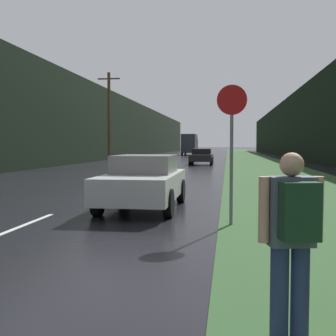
{
  "coord_description": "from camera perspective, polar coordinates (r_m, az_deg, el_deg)",
  "views": [
    {
      "loc": [
        4.32,
        0.48,
        1.72
      ],
      "look_at": [
        2.07,
        16.23,
        0.84
      ],
      "focal_mm": 45.0,
      "sensor_mm": 36.0,
      "label": 1
    }
  ],
  "objects": [
    {
      "name": "grass_verge",
      "position": [
        39.65,
        12.17,
        0.62
      ],
      "size": [
        6.0,
        240.0,
        0.02
      ],
      "primitive_type": "cube",
      "color": "#33562D",
      "rests_on": "ground_plane"
    },
    {
      "name": "lane_stripe_b",
      "position": [
        9.53,
        -19.15,
        -7.4
      ],
      "size": [
        0.12,
        3.0,
        0.01
      ],
      "primitive_type": "cube",
      "color": "silver",
      "rests_on": "ground_plane"
    },
    {
      "name": "lane_stripe_c",
      "position": [
        16.01,
        -7.59,
        -3.02
      ],
      "size": [
        0.12,
        3.0,
        0.01
      ],
      "primitive_type": "cube",
      "color": "silver",
      "rests_on": "ground_plane"
    },
    {
      "name": "lane_stripe_d",
      "position": [
        22.8,
        -2.83,
        -1.16
      ],
      "size": [
        0.12,
        3.0,
        0.01
      ],
      "primitive_type": "cube",
      "color": "silver",
      "rests_on": "ground_plane"
    },
    {
      "name": "lane_stripe_e",
      "position": [
        29.69,
        -0.27,
        -0.15
      ],
      "size": [
        0.12,
        3.0,
        0.01
      ],
      "primitive_type": "cube",
      "color": "silver",
      "rests_on": "ground_plane"
    },
    {
      "name": "treeline_far_side",
      "position": [
        51.63,
        -8.2,
        5.69
      ],
      "size": [
        2.0,
        140.0,
        8.03
      ],
      "primitive_type": "cube",
      "color": "black",
      "rests_on": "ground_plane"
    },
    {
      "name": "treeline_near_side",
      "position": [
        50.35,
        18.27,
        5.64
      ],
      "size": [
        2.0,
        140.0,
        8.05
      ],
      "primitive_type": "cube",
      "color": "black",
      "rests_on": "ground_plane"
    },
    {
      "name": "utility_pole_far",
      "position": [
        34.26,
        -7.98,
        6.73
      ],
      "size": [
        1.8,
        0.24,
        7.48
      ],
      "color": "#4C3823",
      "rests_on": "ground_plane"
    },
    {
      "name": "stop_sign",
      "position": [
        9.01,
        8.61,
        3.55
      ],
      "size": [
        0.63,
        0.07,
        2.98
      ],
      "color": "slate",
      "rests_on": "ground_plane"
    },
    {
      "name": "hitchhiker_with_backpack",
      "position": [
        3.83,
        16.47,
        -8.56
      ],
      "size": [
        0.57,
        0.46,
        1.66
      ],
      "rotation": [
        0.0,
        0.0,
        0.21
      ],
      "color": "navy",
      "rests_on": "ground_plane"
    },
    {
      "name": "car_passing_near",
      "position": [
        11.43,
        -3.28,
        -1.8
      ],
      "size": [
        1.94,
        4.29,
        1.44
      ],
      "rotation": [
        0.0,
        0.0,
        3.14
      ],
      "color": "#BCBCBC",
      "rests_on": "ground_plane"
    },
    {
      "name": "car_passing_far",
      "position": [
        36.42,
        4.56,
        1.57
      ],
      "size": [
        1.96,
        4.22,
        1.38
      ],
      "rotation": [
        0.0,
        0.0,
        3.14
      ],
      "color": "black",
      "rests_on": "ground_plane"
    },
    {
      "name": "delivery_truck",
      "position": [
        71.43,
        2.98,
        3.26
      ],
      "size": [
        2.43,
        8.07,
        3.47
      ],
      "color": "black",
      "rests_on": "ground_plane"
    }
  ]
}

